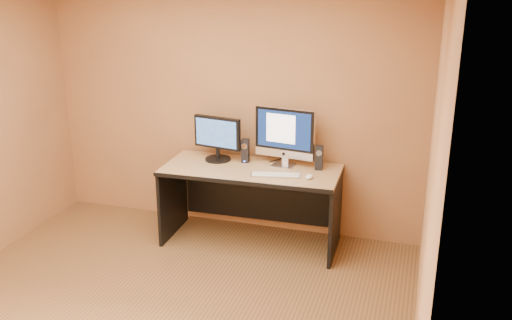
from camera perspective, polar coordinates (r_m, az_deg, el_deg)
name	(u,v)px	position (r m, az deg, el deg)	size (l,w,h in m)	color
walls	(140,168)	(4.19, -11.53, -0.82)	(4.00, 4.00, 2.60)	#9E6D3F
desk	(251,206)	(5.75, -0.50, -4.61)	(1.73, 0.76, 0.80)	#AB7F55
imac	(284,137)	(5.59, 2.77, 2.31)	(0.62, 0.23, 0.60)	silver
second_monitor	(217,139)	(5.79, -3.88, 2.13)	(0.52, 0.26, 0.46)	black
speaker_left	(245,151)	(5.75, -1.08, 0.93)	(0.07, 0.08, 0.24)	black
speaker_right	(319,158)	(5.57, 6.33, 0.22)	(0.07, 0.08, 0.24)	black
keyboard	(275,175)	(5.39, 1.94, -1.51)	(0.47, 0.13, 0.02)	#B3B3B7
mouse	(309,177)	(5.35, 5.35, -1.66)	(0.06, 0.11, 0.04)	white
cable_a	(287,161)	(5.81, 3.12, -0.09)	(0.01, 0.01, 0.24)	black
cable_b	(276,160)	(5.83, 2.04, -0.01)	(0.01, 0.01, 0.20)	black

